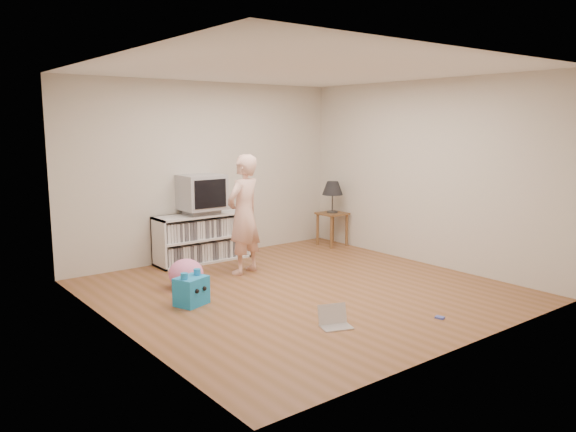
{
  "coord_description": "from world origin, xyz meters",
  "views": [
    {
      "loc": [
        -4.16,
        -5.07,
        1.99
      ],
      "look_at": [
        0.1,
        0.4,
        0.85
      ],
      "focal_mm": 35.0,
      "sensor_mm": 36.0,
      "label": 1
    }
  ],
  "objects_px": {
    "person": "(244,215)",
    "dvd_deck": "(202,212)",
    "media_unit": "(202,237)",
    "table_lamp": "(333,189)",
    "crt_tv": "(201,192)",
    "plush_pink": "(186,274)",
    "plush_blue": "(191,290)",
    "laptop": "(334,320)",
    "side_table": "(332,221)"
  },
  "relations": [
    {
      "from": "person",
      "to": "dvd_deck",
      "type": "bearing_deg",
      "value": -102.22
    },
    {
      "from": "media_unit",
      "to": "table_lamp",
      "type": "relative_size",
      "value": 2.72
    },
    {
      "from": "dvd_deck",
      "to": "crt_tv",
      "type": "bearing_deg",
      "value": -90.0
    },
    {
      "from": "table_lamp",
      "to": "crt_tv",
      "type": "bearing_deg",
      "value": 170.61
    },
    {
      "from": "crt_tv",
      "to": "plush_pink",
      "type": "distance_m",
      "value": 1.6
    },
    {
      "from": "media_unit",
      "to": "plush_blue",
      "type": "relative_size",
      "value": 3.47
    },
    {
      "from": "plush_blue",
      "to": "person",
      "type": "bearing_deg",
      "value": 12.43
    },
    {
      "from": "plush_pink",
      "to": "media_unit",
      "type": "bearing_deg",
      "value": 52.55
    },
    {
      "from": "laptop",
      "to": "plush_blue",
      "type": "relative_size",
      "value": 0.9
    },
    {
      "from": "media_unit",
      "to": "plush_blue",
      "type": "bearing_deg",
      "value": -122.63
    },
    {
      "from": "crt_tv",
      "to": "laptop",
      "type": "bearing_deg",
      "value": -95.4
    },
    {
      "from": "side_table",
      "to": "plush_blue",
      "type": "height_order",
      "value": "side_table"
    },
    {
      "from": "dvd_deck",
      "to": "media_unit",
      "type": "bearing_deg",
      "value": 90.0
    },
    {
      "from": "media_unit",
      "to": "plush_blue",
      "type": "xyz_separation_m",
      "value": [
        -1.1,
        -1.71,
        -0.19
      ]
    },
    {
      "from": "side_table",
      "to": "plush_pink",
      "type": "relative_size",
      "value": 1.3
    },
    {
      "from": "crt_tv",
      "to": "person",
      "type": "height_order",
      "value": "person"
    },
    {
      "from": "table_lamp",
      "to": "plush_pink",
      "type": "relative_size",
      "value": 1.21
    },
    {
      "from": "crt_tv",
      "to": "table_lamp",
      "type": "xyz_separation_m",
      "value": [
        2.22,
        -0.37,
        -0.08
      ]
    },
    {
      "from": "side_table",
      "to": "plush_pink",
      "type": "bearing_deg",
      "value": -166.95
    },
    {
      "from": "media_unit",
      "to": "table_lamp",
      "type": "xyz_separation_m",
      "value": [
        2.22,
        -0.39,
        0.59
      ]
    },
    {
      "from": "crt_tv",
      "to": "plush_blue",
      "type": "height_order",
      "value": "crt_tv"
    },
    {
      "from": "laptop",
      "to": "plush_pink",
      "type": "distance_m",
      "value": 2.16
    },
    {
      "from": "media_unit",
      "to": "crt_tv",
      "type": "bearing_deg",
      "value": -90.0
    },
    {
      "from": "side_table",
      "to": "table_lamp",
      "type": "height_order",
      "value": "table_lamp"
    },
    {
      "from": "side_table",
      "to": "crt_tv",
      "type": "bearing_deg",
      "value": 170.61
    },
    {
      "from": "side_table",
      "to": "dvd_deck",
      "type": "bearing_deg",
      "value": 170.53
    },
    {
      "from": "crt_tv",
      "to": "laptop",
      "type": "relative_size",
      "value": 1.65
    },
    {
      "from": "side_table",
      "to": "plush_pink",
      "type": "distance_m",
      "value": 3.14
    },
    {
      "from": "person",
      "to": "crt_tv",
      "type": "bearing_deg",
      "value": -102.19
    },
    {
      "from": "plush_blue",
      "to": "dvd_deck",
      "type": "bearing_deg",
      "value": 37.17
    },
    {
      "from": "plush_pink",
      "to": "table_lamp",
      "type": "bearing_deg",
      "value": 13.05
    },
    {
      "from": "person",
      "to": "side_table",
      "type": "bearing_deg",
      "value": 175.54
    },
    {
      "from": "dvd_deck",
      "to": "crt_tv",
      "type": "height_order",
      "value": "crt_tv"
    },
    {
      "from": "person",
      "to": "laptop",
      "type": "relative_size",
      "value": 4.38
    },
    {
      "from": "dvd_deck",
      "to": "person",
      "type": "height_order",
      "value": "person"
    },
    {
      "from": "crt_tv",
      "to": "plush_pink",
      "type": "height_order",
      "value": "crt_tv"
    },
    {
      "from": "crt_tv",
      "to": "plush_blue",
      "type": "relative_size",
      "value": 1.49
    },
    {
      "from": "laptop",
      "to": "plush_blue",
      "type": "bearing_deg",
      "value": 138.21
    },
    {
      "from": "person",
      "to": "plush_blue",
      "type": "xyz_separation_m",
      "value": [
        -1.21,
        -0.77,
        -0.63
      ]
    },
    {
      "from": "media_unit",
      "to": "person",
      "type": "xyz_separation_m",
      "value": [
        0.12,
        -0.94,
        0.45
      ]
    },
    {
      "from": "side_table",
      "to": "laptop",
      "type": "height_order",
      "value": "side_table"
    },
    {
      "from": "media_unit",
      "to": "laptop",
      "type": "distance_m",
      "value": 3.21
    },
    {
      "from": "media_unit",
      "to": "person",
      "type": "bearing_deg",
      "value": -83.0
    },
    {
      "from": "side_table",
      "to": "person",
      "type": "relative_size",
      "value": 0.34
    },
    {
      "from": "person",
      "to": "plush_pink",
      "type": "xyz_separation_m",
      "value": [
        -0.95,
        -0.15,
        -0.62
      ]
    },
    {
      "from": "person",
      "to": "plush_blue",
      "type": "distance_m",
      "value": 1.57
    },
    {
      "from": "side_table",
      "to": "plush_pink",
      "type": "xyz_separation_m",
      "value": [
        -3.05,
        -0.71,
        -0.24
      ]
    },
    {
      "from": "laptop",
      "to": "plush_pink",
      "type": "relative_size",
      "value": 0.86
    },
    {
      "from": "laptop",
      "to": "side_table",
      "type": "bearing_deg",
      "value": 67.69
    },
    {
      "from": "dvd_deck",
      "to": "laptop",
      "type": "bearing_deg",
      "value": -95.4
    }
  ]
}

